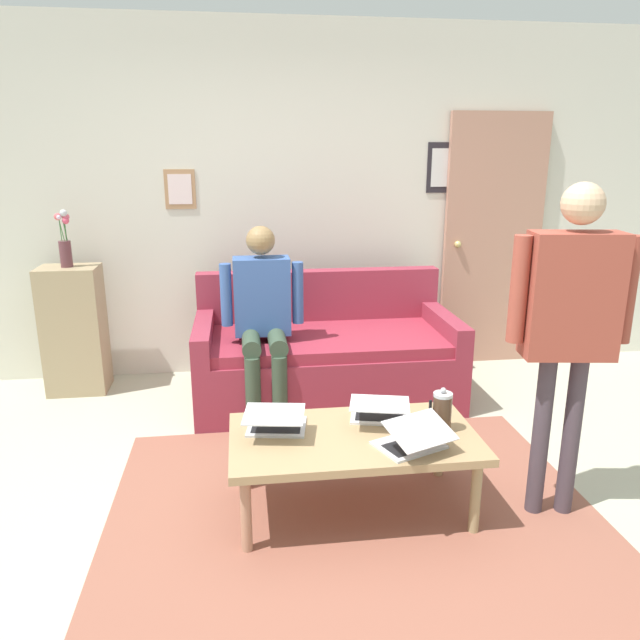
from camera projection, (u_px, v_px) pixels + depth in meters
name	position (u px, v px, depth m)	size (l,w,h in m)	color
ground_plane	(330.00, 514.00, 3.00)	(7.68, 7.68, 0.00)	#B2B19A
area_rug	(356.00, 519.00, 2.95)	(2.43, 2.10, 0.01)	#905544
back_wall	(290.00, 204.00, 4.74)	(7.04, 0.11, 2.70)	beige
interior_door	(492.00, 242.00, 4.95)	(0.82, 0.09, 2.05)	tan
couch	(325.00, 357.00, 4.37)	(1.84, 0.92, 0.88)	maroon
coffee_table	(354.00, 442.00, 2.95)	(1.21, 0.66, 0.41)	tan
laptop_left	(276.00, 422.00, 2.96)	(0.34, 0.38, 0.13)	silver
laptop_center	(379.00, 411.00, 3.08)	(0.37, 0.41, 0.13)	silver
laptop_right	(413.00, 440.00, 2.79)	(0.39, 0.38, 0.15)	silver
french_press	(442.00, 412.00, 2.95)	(0.11, 0.09, 0.23)	#4C3323
side_shelf	(75.00, 330.00, 4.44)	(0.42, 0.32, 0.95)	tan
flower_vase	(65.00, 243.00, 4.27)	(0.10, 0.09, 0.41)	brown
person_standing	(570.00, 311.00, 2.76)	(0.58, 0.24, 1.62)	#463A43
person_seated	(263.00, 311.00, 3.98)	(0.55, 0.51, 1.28)	#364937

